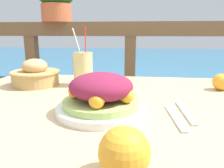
% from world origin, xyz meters
% --- Properties ---
extents(patio_table, '(1.24, 0.88, 0.71)m').
position_xyz_m(patio_table, '(0.00, 0.00, 0.62)').
color(patio_table, tan).
rests_on(patio_table, ground_plane).
extents(railing_fence, '(2.80, 0.08, 1.00)m').
position_xyz_m(railing_fence, '(0.00, 0.78, 0.69)').
color(railing_fence, brown).
rests_on(railing_fence, ground_plane).
extents(sea_backdrop, '(12.00, 4.00, 0.51)m').
position_xyz_m(sea_backdrop, '(0.00, 3.28, 0.26)').
color(sea_backdrop, teal).
rests_on(sea_backdrop, ground_plane).
extents(salad_plate, '(0.26, 0.26, 0.11)m').
position_xyz_m(salad_plate, '(-0.05, -0.09, 0.76)').
color(salad_plate, white).
rests_on(salad_plate, patio_table).
extents(drink_glass, '(0.09, 0.08, 0.25)m').
position_xyz_m(drink_glass, '(-0.18, 0.22, 0.78)').
color(drink_glass, '#DBCC7F').
rests_on(drink_glass, patio_table).
extents(bread_basket, '(0.21, 0.21, 0.11)m').
position_xyz_m(bread_basket, '(-0.38, 0.20, 0.75)').
color(bread_basket, tan).
rests_on(bread_basket, patio_table).
extents(fork, '(0.03, 0.18, 0.00)m').
position_xyz_m(fork, '(0.16, -0.11, 0.71)').
color(fork, silver).
rests_on(fork, patio_table).
extents(knife, '(0.03, 0.18, 0.00)m').
position_xyz_m(knife, '(0.19, -0.07, 0.71)').
color(knife, silver).
rests_on(knife, patio_table).
extents(orange_near_basket, '(0.07, 0.07, 0.07)m').
position_xyz_m(orange_near_basket, '(0.38, 0.21, 0.74)').
color(orange_near_basket, '#F9A328').
rests_on(orange_near_basket, patio_table).
extents(orange_near_glass, '(0.08, 0.08, 0.08)m').
position_xyz_m(orange_near_glass, '(0.04, -0.37, 0.75)').
color(orange_near_glass, '#F9A328').
rests_on(orange_near_glass, patio_table).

